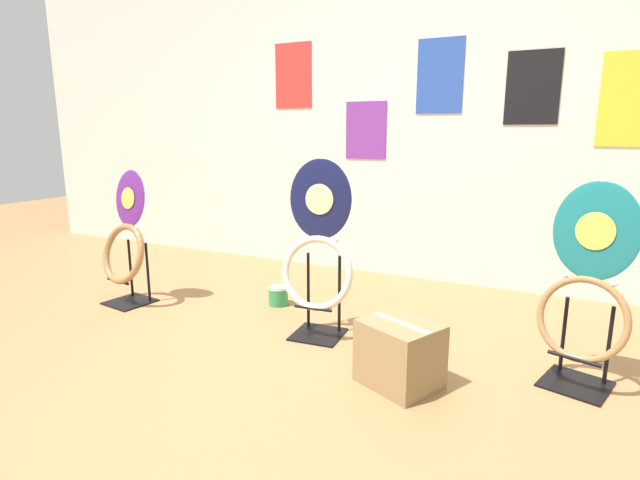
% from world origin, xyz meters
% --- Properties ---
extents(ground_plane, '(14.00, 14.00, 0.00)m').
position_xyz_m(ground_plane, '(0.00, 0.00, 0.00)').
color(ground_plane, '#A37547').
extents(wall_back, '(8.00, 0.07, 2.60)m').
position_xyz_m(wall_back, '(0.00, 2.19, 1.30)').
color(wall_back, silver).
rests_on(wall_back, ground_plane).
extents(toilet_seat_display_teal_sax, '(0.41, 0.35, 0.95)m').
position_xyz_m(toilet_seat_display_teal_sax, '(1.29, 0.79, 0.46)').
color(toilet_seat_display_teal_sax, black).
rests_on(toilet_seat_display_teal_sax, ground_plane).
extents(toilet_seat_display_navy_moon, '(0.44, 0.30, 1.02)m').
position_xyz_m(toilet_seat_display_navy_moon, '(-0.05, 0.77, 0.48)').
color(toilet_seat_display_navy_moon, black).
rests_on(toilet_seat_display_navy_moon, ground_plane).
extents(toilet_seat_display_purple_note, '(0.44, 0.32, 0.91)m').
position_xyz_m(toilet_seat_display_purple_note, '(-1.47, 0.70, 0.43)').
color(toilet_seat_display_purple_note, black).
rests_on(toilet_seat_display_purple_note, ground_plane).
extents(paint_can, '(0.14, 0.14, 0.13)m').
position_xyz_m(paint_can, '(-0.53, 1.11, 0.07)').
color(paint_can, '#2D8E4C').
rests_on(paint_can, ground_plane).
extents(storage_box, '(0.43, 0.40, 0.31)m').
position_xyz_m(storage_box, '(0.54, 0.42, 0.15)').
color(storage_box, '#93754C').
rests_on(storage_box, ground_plane).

